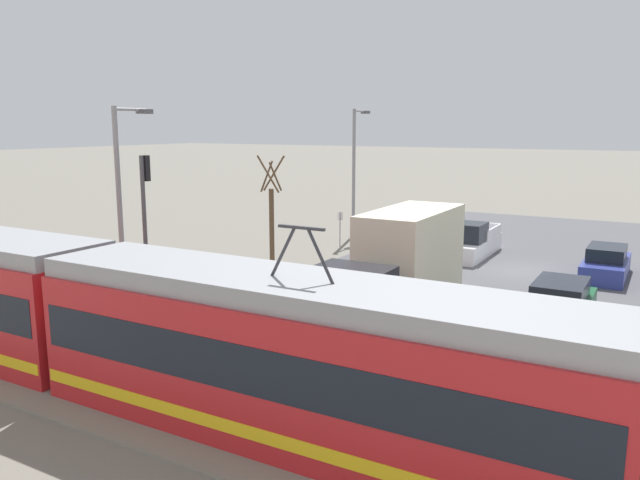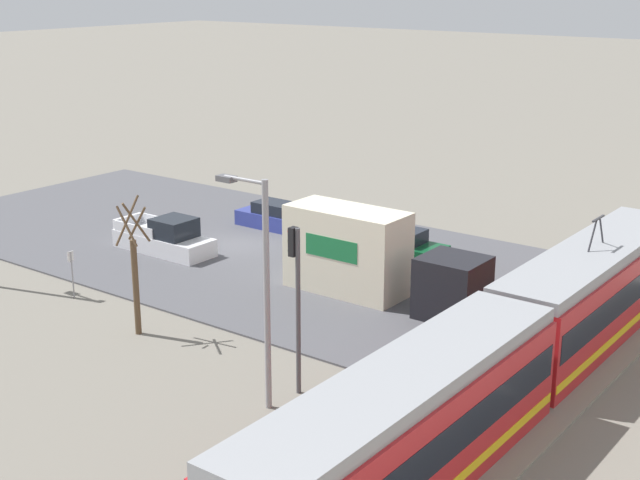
{
  "view_description": "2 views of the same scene",
  "coord_description": "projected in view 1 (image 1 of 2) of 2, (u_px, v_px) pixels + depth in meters",
  "views": [
    {
      "loc": [
        -5.88,
        29.45,
        6.76
      ],
      "look_at": [
        5.09,
        10.13,
        2.67
      ],
      "focal_mm": 35.0,
      "sensor_mm": 36.0,
      "label": 1
    },
    {
      "loc": [
        32.14,
        29.45,
        13.37
      ],
      "look_at": [
        3.99,
        8.24,
        2.77
      ],
      "focal_mm": 50.0,
      "sensor_mm": 36.0,
      "label": 2
    }
  ],
  "objects": [
    {
      "name": "road_surface",
      "position": [
        520.0,
        271.0,
        29.26
      ],
      "size": [
        17.38,
        37.18,
        0.08
      ],
      "color": "#4C4C51",
      "rests_on": "ground"
    },
    {
      "name": "pickup_truck",
      "position": [
        469.0,
        243.0,
        32.36
      ],
      "size": [
        1.95,
        5.44,
        1.82
      ],
      "color": "silver",
      "rests_on": "ground"
    },
    {
      "name": "street_lamp_near_crossing",
      "position": [
        123.0,
        189.0,
        23.96
      ],
      "size": [
        0.36,
        1.95,
        7.48
      ],
      "color": "gray",
      "rests_on": "ground"
    },
    {
      "name": "light_rail_tram",
      "position": [
        87.0,
        315.0,
        16.62
      ],
      "size": [
        26.53,
        2.83,
        4.64
      ],
      "color": "#B21E23",
      "rests_on": "ground"
    },
    {
      "name": "street_tree",
      "position": [
        272.0,
        216.0,
        30.13
      ],
      "size": [
        1.26,
        1.05,
        5.37
      ],
      "color": "brown",
      "rests_on": "ground"
    },
    {
      "name": "box_truck",
      "position": [
        397.0,
        270.0,
        21.79
      ],
      "size": [
        2.34,
        9.07,
        3.68
      ],
      "color": "black",
      "rests_on": "ground"
    },
    {
      "name": "no_parking_sign",
      "position": [
        340.0,
        227.0,
        34.29
      ],
      "size": [
        0.32,
        0.08,
        2.08
      ],
      "color": "gray",
      "rests_on": "ground"
    },
    {
      "name": "sedan_car_0",
      "position": [
        606.0,
        264.0,
        27.78
      ],
      "size": [
        1.76,
        4.51,
        1.42
      ],
      "rotation": [
        0.0,
        0.0,
        3.14
      ],
      "color": "navy",
      "rests_on": "ground"
    },
    {
      "name": "rail_bed",
      "position": [
        331.0,
        444.0,
        13.33
      ],
      "size": [
        73.18,
        4.4,
        0.22
      ],
      "color": "gray",
      "rests_on": "ground"
    },
    {
      "name": "sedan_car_1",
      "position": [
        559.0,
        307.0,
        21.09
      ],
      "size": [
        1.87,
        4.76,
        1.53
      ],
      "color": "#0C4723",
      "rests_on": "ground"
    },
    {
      "name": "ground_plane",
      "position": [
        520.0,
        272.0,
        29.26
      ],
      "size": [
        320.0,
        320.0,
        0.0
      ],
      "primitive_type": "plane",
      "color": "slate"
    },
    {
      "name": "street_lamp_mid_block",
      "position": [
        355.0,
        163.0,
        37.99
      ],
      "size": [
        0.36,
        1.95,
        7.75
      ],
      "color": "gray",
      "rests_on": "ground"
    },
    {
      "name": "traffic_light_pole",
      "position": [
        145.0,
        210.0,
        23.18
      ],
      "size": [
        0.28,
        0.47,
        5.68
      ],
      "color": "#47474C",
      "rests_on": "ground"
    }
  ]
}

